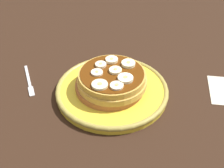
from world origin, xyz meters
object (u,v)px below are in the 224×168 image
Objects in this scene: banana_slice_3 at (97,73)px; banana_slice_6 at (100,85)px; banana_slice_1 at (112,60)px; banana_slice_7 at (101,65)px; banana_slice_0 at (115,71)px; banana_slice_2 at (128,64)px; pancake_stack at (111,81)px; fork at (29,82)px; banana_slice_4 at (125,79)px; plate at (112,90)px; banana_slice_5 at (117,86)px.

banana_slice_6 is at bearing 114.29° from banana_slice_3.
banana_slice_1 is 0.84× the size of banana_slice_6.
banana_slice_7 is at bearing 51.81° from banana_slice_1.
banana_slice_0 is 0.89× the size of banana_slice_2.
fork is at bearing 2.27° from pancake_stack.
banana_slice_4 is 0.97× the size of banana_slice_6.
banana_slice_6 is 7.50cm from banana_slice_7.
plate is 7.29cm from banana_slice_1.
plate is 7.68× the size of banana_slice_4.
plate is 2.88cm from pancake_stack.
banana_slice_3 is (2.00, 5.62, -0.11)cm from banana_slice_1.
banana_slice_5 is (-3.51, 9.13, -0.10)cm from banana_slice_1.
banana_slice_4 reaches higher than pancake_stack.
banana_slice_7 is at bearing -28.58° from banana_slice_4.
pancake_stack is 5.86cm from banana_slice_2.
banana_slice_5 reaches higher than fork.
banana_slice_1 is 1.09× the size of banana_slice_3.
banana_slice_0 is 1.07× the size of banana_slice_3.
banana_slice_2 is at bearing -140.71° from banana_slice_3.
banana_slice_1 is at bearing -52.46° from banana_slice_4.
banana_slice_2 is 0.92× the size of banana_slice_6.
banana_slice_5 reaches higher than plate.
banana_slice_1 is 9.80cm from banana_slice_6.
banana_slice_2 is at bearing -125.59° from plate.
banana_slice_3 reaches higher than pancake_stack.
plate is 21.38cm from fork.
banana_slice_1 reaches higher than plate.
banana_slice_0 is 1.11× the size of banana_slice_7.
fork is (23.56, -3.56, -6.26)cm from banana_slice_5.
banana_slice_5 is at bearing 171.41° from fork.
banana_slice_2 is 1.25× the size of banana_slice_7.
banana_slice_5 is (1.27, 2.91, -0.10)cm from banana_slice_4.
fork is (21.12, 0.84, -3.75)cm from pancake_stack.
fork is (18.06, -0.05, -6.26)cm from banana_slice_3.
banana_slice_2 is at bearing -115.05° from banana_slice_6.
fork is (21.34, 0.94, -0.88)cm from plate.
plate is 7.63cm from banana_slice_6.
banana_slice_5 is 3.69cm from banana_slice_6.
banana_slice_2 reaches higher than banana_slice_3.
banana_slice_5 is at bearing 66.37° from banana_slice_4.
banana_slice_1 and banana_slice_7 have the same top height.
banana_slice_7 is (5.50, -6.60, 0.07)cm from banana_slice_5.
banana_slice_2 and banana_slice_4 have the same top height.
banana_slice_3 is at bearing 39.29° from banana_slice_2.
banana_slice_0 is 4.09cm from banana_slice_7.
banana_slice_4 is at bearing 178.49° from fork.
banana_slice_1 and banana_slice_2 have the same top height.
plate is 10.15× the size of banana_slice_7.
banana_slice_2 is at bearing -162.22° from banana_slice_7.
banana_slice_5 is at bearing 85.34° from banana_slice_2.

